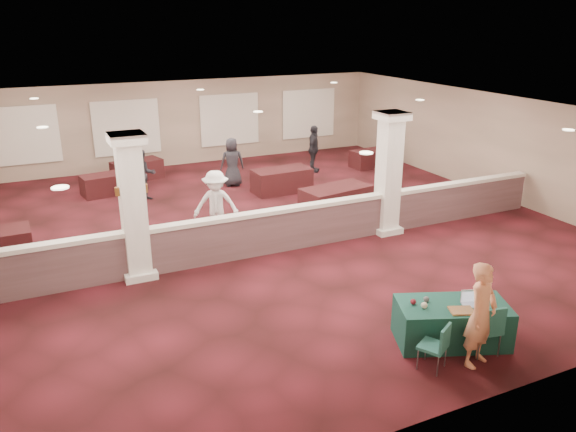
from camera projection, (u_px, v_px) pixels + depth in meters
name	position (u px, v px, depth m)	size (l,w,h in m)	color
ground	(260.00, 230.00, 15.11)	(16.00, 16.00, 0.00)	#461118
wall_back	(180.00, 123.00, 21.40)	(16.00, 0.04, 3.20)	#7C6A56
wall_front	(479.00, 310.00, 7.74)	(16.00, 0.04, 3.20)	#7C6A56
wall_right	(493.00, 145.00, 17.76)	(0.04, 16.00, 3.20)	#7C6A56
ceiling	(258.00, 111.00, 14.04)	(16.00, 16.00, 0.02)	white
partition_wall	(283.00, 229.00, 13.64)	(15.60, 0.28, 1.10)	#4E3435
column_left	(133.00, 206.00, 11.88)	(0.72, 0.72, 3.20)	silver
column_right	(389.00, 172.00, 14.48)	(0.72, 0.72, 3.20)	silver
sconce_left	(118.00, 191.00, 11.65)	(0.12, 0.12, 0.18)	brown
sconce_right	(145.00, 188.00, 11.87)	(0.12, 0.12, 0.18)	brown
near_table	(452.00, 323.00, 9.82)	(1.90, 0.95, 0.73)	#103D2E
conf_chair_main	(488.00, 326.00, 9.35)	(0.55, 0.55, 0.94)	#1D5650
conf_chair_side	(438.00, 343.00, 8.98)	(0.56, 0.56, 0.82)	#1D5650
woman	(481.00, 315.00, 9.02)	(0.65, 0.43, 1.80)	#E7A764
far_table_front_center	(282.00, 180.00, 18.34)	(1.88, 0.94, 0.76)	black
far_table_front_right	(336.00, 201.00, 16.22)	(2.01, 1.01, 0.82)	black
far_table_back_left	(108.00, 184.00, 18.12)	(1.64, 0.82, 0.66)	black
far_table_back_center	(137.00, 170.00, 19.74)	(1.68, 0.84, 0.68)	black
far_table_back_right	(372.00, 158.00, 21.48)	(1.61, 0.80, 0.65)	black
attendee_a	(143.00, 175.00, 17.36)	(0.77, 0.43, 1.61)	black
attendee_b	(216.00, 205.00, 14.33)	(1.15, 0.53, 1.79)	beige
attendee_c	(314.00, 149.00, 20.59)	(1.01, 0.48, 1.72)	black
attendee_d	(232.00, 162.00, 18.86)	(0.81, 0.44, 1.64)	black
laptop_base	(472.00, 305.00, 9.66)	(0.33, 0.23, 0.02)	silver
laptop_screen	(470.00, 296.00, 9.73)	(0.33, 0.01, 0.22)	silver
screen_glow	(470.00, 297.00, 9.73)	(0.30, 0.00, 0.19)	#ADB9CF
knitting	(462.00, 311.00, 9.46)	(0.40, 0.30, 0.03)	#AA661B
yarn_cream	(424.00, 305.00, 9.55)	(0.11, 0.11, 0.11)	beige
yarn_red	(413.00, 302.00, 9.68)	(0.10, 0.10, 0.10)	maroon
yarn_grey	(426.00, 299.00, 9.76)	(0.10, 0.10, 0.10)	#454449
scissors	(497.00, 311.00, 9.47)	(0.12, 0.03, 0.01)	red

